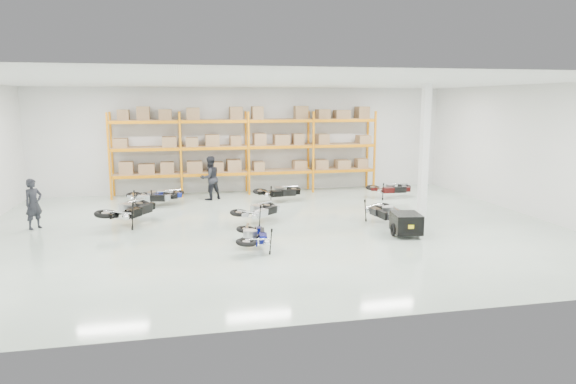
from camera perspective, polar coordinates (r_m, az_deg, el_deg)
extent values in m
plane|color=#B8CEBD|center=(16.10, -1.47, -4.08)|extent=(18.00, 18.00, 0.00)
plane|color=white|center=(15.62, -1.54, 12.14)|extent=(18.00, 18.00, 0.00)
plane|color=silver|center=(22.59, -4.73, 5.77)|extent=(18.00, 0.00, 18.00)
plane|color=silver|center=(8.98, 6.60, -0.85)|extent=(18.00, 0.00, 18.00)
plane|color=silver|center=(19.45, 25.65, 4.11)|extent=(0.00, 14.00, 14.00)
cube|color=orange|center=(21.65, -19.26, 3.72)|extent=(0.08, 0.08, 3.50)
cube|color=orange|center=(22.54, -18.98, 3.97)|extent=(0.08, 0.08, 3.50)
cube|color=orange|center=(21.47, -11.82, 4.02)|extent=(0.08, 0.08, 3.50)
cube|color=orange|center=(22.36, -11.83, 4.26)|extent=(0.08, 0.08, 3.50)
cube|color=orange|center=(21.65, -4.38, 4.26)|extent=(0.08, 0.08, 3.50)
cube|color=orange|center=(22.54, -4.68, 4.48)|extent=(0.08, 0.08, 3.50)
cube|color=orange|center=(22.19, 2.83, 4.42)|extent=(0.08, 0.08, 3.50)
cube|color=orange|center=(23.06, 2.26, 4.64)|extent=(0.08, 0.08, 3.50)
cube|color=orange|center=(23.06, 9.60, 4.50)|extent=(0.08, 0.08, 3.50)
cube|color=orange|center=(23.89, 8.81, 4.72)|extent=(0.08, 0.08, 3.50)
cube|color=orange|center=(21.62, -15.45, 1.64)|extent=(2.70, 0.08, 0.12)
cube|color=orange|center=(22.51, -15.32, 1.97)|extent=(2.70, 0.08, 0.12)
cube|color=#93714C|center=(22.05, -15.39, 1.99)|extent=(2.68, 0.88, 0.02)
cube|color=#93714C|center=(22.02, -15.42, 2.58)|extent=(2.40, 0.70, 0.44)
cube|color=orange|center=(21.62, -8.03, 1.91)|extent=(2.70, 0.08, 0.12)
cube|color=orange|center=(22.51, -8.19, 2.23)|extent=(2.70, 0.08, 0.12)
cube|color=#93714C|center=(22.05, -8.11, 2.25)|extent=(2.68, 0.88, 0.02)
cube|color=#93714C|center=(22.02, -8.13, 2.84)|extent=(2.40, 0.70, 0.44)
cube|color=orange|center=(21.98, -0.72, 2.14)|extent=(2.70, 0.08, 0.12)
cube|color=orange|center=(22.85, -1.16, 2.45)|extent=(2.70, 0.08, 0.12)
cube|color=#93714C|center=(22.41, -0.95, 2.47)|extent=(2.68, 0.88, 0.02)
cube|color=#93714C|center=(22.38, -0.95, 3.06)|extent=(2.40, 0.70, 0.44)
cube|color=orange|center=(22.68, 6.24, 2.33)|extent=(2.70, 0.08, 0.12)
cube|color=orange|center=(23.53, 5.56, 2.62)|extent=(2.70, 0.08, 0.12)
cube|color=#93714C|center=(23.10, 5.90, 2.65)|extent=(2.68, 0.88, 0.02)
cube|color=#93714C|center=(23.07, 5.91, 3.22)|extent=(2.40, 0.70, 0.44)
cube|color=orange|center=(21.49, -15.59, 4.54)|extent=(2.70, 0.08, 0.12)
cube|color=orange|center=(22.38, -15.45, 4.76)|extent=(2.70, 0.08, 0.12)
cube|color=#93714C|center=(21.93, -15.53, 4.83)|extent=(2.68, 0.88, 0.02)
cube|color=#93714C|center=(21.91, -15.56, 5.43)|extent=(2.40, 0.70, 0.44)
cube|color=orange|center=(21.49, -8.10, 4.81)|extent=(2.70, 0.08, 0.12)
cube|color=orange|center=(22.38, -8.26, 5.02)|extent=(2.70, 0.08, 0.12)
cube|color=#93714C|center=(21.93, -8.18, 5.10)|extent=(2.68, 0.88, 0.02)
cube|color=#93714C|center=(21.91, -8.20, 5.70)|extent=(2.40, 0.70, 0.44)
cube|color=orange|center=(21.85, -0.73, 5.00)|extent=(2.70, 0.08, 0.12)
cube|color=orange|center=(22.73, -1.17, 5.20)|extent=(2.70, 0.08, 0.12)
cube|color=#93714C|center=(22.29, -0.96, 5.28)|extent=(2.68, 0.88, 0.02)
cube|color=#93714C|center=(22.27, -0.96, 5.87)|extent=(2.40, 0.70, 0.44)
cube|color=orange|center=(22.56, 6.29, 5.10)|extent=(2.70, 0.08, 0.12)
cube|color=orange|center=(23.41, 5.61, 5.29)|extent=(2.70, 0.08, 0.12)
cube|color=#93714C|center=(22.98, 5.95, 5.37)|extent=(2.68, 0.88, 0.02)
cube|color=#93714C|center=(22.96, 5.96, 5.94)|extent=(2.40, 0.70, 0.44)
cube|color=orange|center=(21.42, -15.73, 7.47)|extent=(2.70, 0.08, 0.12)
cube|color=orange|center=(22.31, -15.58, 7.57)|extent=(2.70, 0.08, 0.12)
cube|color=#93714C|center=(21.86, -15.66, 7.70)|extent=(2.68, 0.88, 0.02)
cube|color=#93714C|center=(21.86, -15.69, 8.31)|extent=(2.40, 0.70, 0.44)
cube|color=orange|center=(21.42, -8.17, 7.74)|extent=(2.70, 0.08, 0.12)
cube|color=orange|center=(22.32, -8.33, 7.83)|extent=(2.70, 0.08, 0.12)
cube|color=#93714C|center=(21.86, -8.26, 7.97)|extent=(2.68, 0.88, 0.02)
cube|color=#93714C|center=(21.86, -8.27, 8.57)|extent=(2.40, 0.70, 0.44)
cube|color=orange|center=(21.78, -0.74, 7.88)|extent=(2.70, 0.08, 0.12)
cube|color=orange|center=(22.67, -1.18, 7.97)|extent=(2.70, 0.08, 0.12)
cube|color=#93714C|center=(22.22, -0.96, 8.11)|extent=(2.68, 0.88, 0.02)
cube|color=#93714C|center=(22.21, -0.97, 8.70)|extent=(2.40, 0.70, 0.44)
cube|color=orange|center=(22.49, 6.35, 7.89)|extent=(2.70, 0.08, 0.12)
cube|color=orange|center=(23.35, 5.65, 7.98)|extent=(2.70, 0.08, 0.12)
cube|color=#93714C|center=(22.92, 6.00, 8.11)|extent=(2.68, 0.88, 0.02)
cube|color=#93714C|center=(22.91, 6.01, 8.69)|extent=(2.40, 0.70, 0.44)
cube|color=white|center=(17.85, 14.90, 4.32)|extent=(0.25, 0.25, 4.50)
cube|color=black|center=(15.49, 13.00, -3.36)|extent=(0.90, 1.07, 0.56)
cube|color=yellow|center=(15.06, 13.78, -3.77)|extent=(0.16, 0.04, 0.11)
torus|color=black|center=(15.38, 11.65, -4.18)|extent=(0.08, 0.39, 0.39)
torus|color=black|center=(15.71, 14.25, -3.99)|extent=(0.08, 0.39, 0.39)
cylinder|color=black|center=(16.07, 12.01, -2.65)|extent=(0.18, 0.92, 0.04)
imported|color=black|center=(17.77, -26.42, -1.19)|extent=(0.67, 0.68, 1.58)
imported|color=black|center=(20.86, -8.66, 1.55)|extent=(1.07, 0.99, 1.76)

